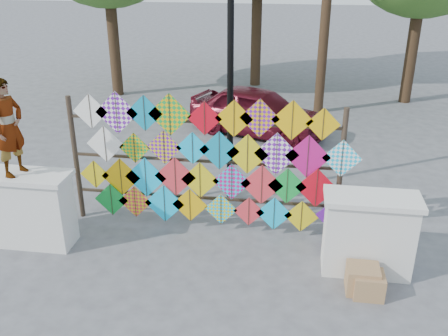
{
  "coord_description": "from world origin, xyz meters",
  "views": [
    {
      "loc": [
        1.5,
        -6.88,
        4.58
      ],
      "look_at": [
        0.39,
        0.6,
        1.23
      ],
      "focal_mm": 40.0,
      "sensor_mm": 36.0,
      "label": 1
    }
  ],
  "objects_px": {
    "kite_rack": "(208,164)",
    "vendor_woman": "(9,127)",
    "sedan": "(258,111)",
    "lamppost": "(230,63)"
  },
  "relations": [
    {
      "from": "vendor_woman",
      "to": "lamppost",
      "type": "bearing_deg",
      "value": -41.87
    },
    {
      "from": "vendor_woman",
      "to": "kite_rack",
      "type": "bearing_deg",
      "value": -59.46
    },
    {
      "from": "lamppost",
      "to": "kite_rack",
      "type": "bearing_deg",
      "value": -98.88
    },
    {
      "from": "vendor_woman",
      "to": "sedan",
      "type": "xyz_separation_m",
      "value": [
        3.37,
        5.94,
        -1.43
      ]
    },
    {
      "from": "kite_rack",
      "to": "vendor_woman",
      "type": "xyz_separation_m",
      "value": [
        -2.93,
        -0.92,
        0.82
      ]
    },
    {
      "from": "vendor_woman",
      "to": "lamppost",
      "type": "relative_size",
      "value": 0.35
    },
    {
      "from": "kite_rack",
      "to": "vendor_woman",
      "type": "bearing_deg",
      "value": -162.51
    },
    {
      "from": "vendor_woman",
      "to": "lamppost",
      "type": "xyz_separation_m",
      "value": [
        3.13,
        2.2,
        0.63
      ]
    },
    {
      "from": "sedan",
      "to": "kite_rack",
      "type": "bearing_deg",
      "value": -163.6
    },
    {
      "from": "vendor_woman",
      "to": "lamppost",
      "type": "distance_m",
      "value": 3.88
    }
  ]
}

